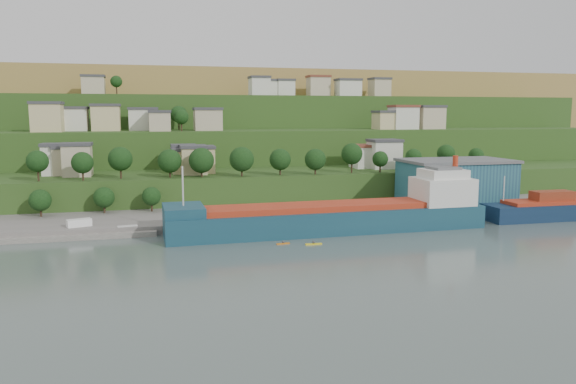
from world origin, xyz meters
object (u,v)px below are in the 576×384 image
object	(u,v)px
warehouse	(456,181)
caravan	(79,225)
kayak_orange	(283,243)
cargo_ship_near	(339,218)

from	to	relation	value
warehouse	caravan	world-z (taller)	warehouse
warehouse	kayak_orange	distance (m)	66.77
caravan	warehouse	bearing A→B (deg)	-13.70
caravan	cargo_ship_near	bearing A→B (deg)	-29.18
kayak_orange	cargo_ship_near	bearing A→B (deg)	22.92
warehouse	caravan	xyz separation A→B (m)	(-102.75, -9.46, -5.98)
kayak_orange	warehouse	bearing A→B (deg)	18.72
cargo_ship_near	warehouse	distance (m)	47.75
caravan	kayak_orange	size ratio (longest dim) A/B	1.78
cargo_ship_near	kayak_orange	distance (m)	19.11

